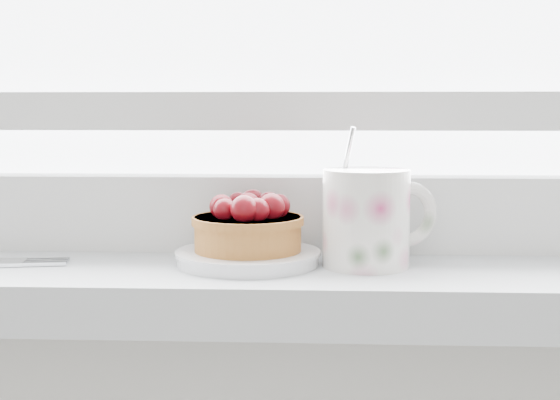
{
  "coord_description": "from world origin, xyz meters",
  "views": [
    {
      "loc": [
        0.07,
        1.24,
        1.07
      ],
      "look_at": [
        0.04,
        1.88,
        1.0
      ],
      "focal_mm": 50.0,
      "sensor_mm": 36.0,
      "label": 1
    }
  ],
  "objects": [
    {
      "name": "saucer",
      "position": [
        0.01,
        1.89,
        0.95
      ],
      "size": [
        0.12,
        0.12,
        0.01
      ],
      "primitive_type": "cylinder",
      "color": "white",
      "rests_on": "windowsill"
    },
    {
      "name": "raspberry_tart",
      "position": [
        0.01,
        1.89,
        0.97
      ],
      "size": [
        0.1,
        0.1,
        0.05
      ],
      "color": "#985821",
      "rests_on": "saucer"
    },
    {
      "name": "floral_mug",
      "position": [
        0.12,
        1.89,
        0.98
      ],
      "size": [
        0.11,
        0.1,
        0.12
      ],
      "color": "white",
      "rests_on": "windowsill"
    }
  ]
}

